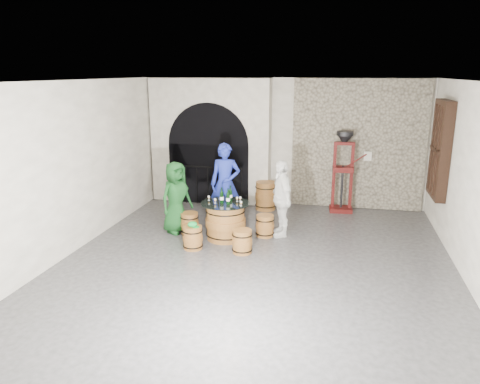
% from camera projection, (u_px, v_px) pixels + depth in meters
% --- Properties ---
extents(ground, '(8.00, 8.00, 0.00)m').
position_uv_depth(ground, '(256.00, 263.00, 8.22)').
color(ground, '#2F2F31').
rests_on(ground, ground).
extents(wall_back, '(8.00, 0.00, 8.00)m').
position_uv_depth(wall_back, '(285.00, 142.00, 11.58)').
color(wall_back, silver).
rests_on(wall_back, ground).
extents(wall_front, '(8.00, 0.00, 8.00)m').
position_uv_depth(wall_front, '(174.00, 275.00, 4.03)').
color(wall_front, silver).
rests_on(wall_front, ground).
extents(wall_left, '(0.00, 8.00, 8.00)m').
position_uv_depth(wall_left, '(74.00, 167.00, 8.54)').
color(wall_left, silver).
rests_on(wall_left, ground).
extents(wall_right, '(0.00, 8.00, 8.00)m').
position_uv_depth(wall_right, '(477.00, 188.00, 7.07)').
color(wall_right, silver).
rests_on(wall_right, ground).
extents(ceiling, '(8.00, 8.00, 0.00)m').
position_uv_depth(ceiling, '(257.00, 81.00, 7.39)').
color(ceiling, beige).
rests_on(ceiling, wall_back).
extents(stone_facing_panel, '(3.20, 0.12, 3.18)m').
position_uv_depth(stone_facing_panel, '(358.00, 145.00, 11.14)').
color(stone_facing_panel, gray).
rests_on(stone_facing_panel, ground).
extents(arched_opening, '(3.10, 0.60, 3.19)m').
position_uv_depth(arched_opening, '(211.00, 142.00, 11.73)').
color(arched_opening, silver).
rests_on(arched_opening, ground).
extents(shuttered_window, '(0.23, 1.10, 2.00)m').
position_uv_depth(shuttered_window, '(440.00, 149.00, 9.31)').
color(shuttered_window, black).
rests_on(shuttered_window, wall_right).
extents(barrel_table, '(1.00, 1.00, 0.77)m').
position_uv_depth(barrel_table, '(226.00, 221.00, 9.30)').
color(barrel_table, brown).
rests_on(barrel_table, ground).
extents(barrel_stool_left, '(0.40, 0.40, 0.46)m').
position_uv_depth(barrel_stool_left, '(190.00, 223.00, 9.64)').
color(barrel_stool_left, brown).
rests_on(barrel_stool_left, ground).
extents(barrel_stool_far, '(0.40, 0.40, 0.46)m').
position_uv_depth(barrel_stool_far, '(226.00, 216.00, 10.15)').
color(barrel_stool_far, brown).
rests_on(barrel_stool_far, ground).
extents(barrel_stool_right, '(0.40, 0.40, 0.46)m').
position_uv_depth(barrel_stool_right, '(265.00, 226.00, 9.49)').
color(barrel_stool_right, brown).
rests_on(barrel_stool_right, ground).
extents(barrel_stool_near_right, '(0.40, 0.40, 0.46)m').
position_uv_depth(barrel_stool_near_right, '(242.00, 242.00, 8.61)').
color(barrel_stool_near_right, brown).
rests_on(barrel_stool_near_right, ground).
extents(barrel_stool_near_left, '(0.40, 0.40, 0.46)m').
position_uv_depth(barrel_stool_near_left, '(193.00, 238.00, 8.81)').
color(barrel_stool_near_left, brown).
rests_on(barrel_stool_near_left, ground).
extents(green_cap, '(0.23, 0.19, 0.10)m').
position_uv_depth(green_cap, '(193.00, 224.00, 8.74)').
color(green_cap, '#0C8B31').
rests_on(green_cap, barrel_stool_near_left).
extents(person_green, '(0.80, 0.89, 1.54)m').
position_uv_depth(person_green, '(176.00, 197.00, 9.61)').
color(person_green, '#124118').
rests_on(person_green, ground).
extents(person_blue, '(0.72, 0.53, 1.82)m').
position_uv_depth(person_blue, '(225.00, 184.00, 10.17)').
color(person_blue, '#1C2B9B').
rests_on(person_blue, ground).
extents(person_white, '(0.76, 1.03, 1.62)m').
position_uv_depth(person_white, '(281.00, 198.00, 9.39)').
color(person_white, white).
rests_on(person_white, ground).
extents(wine_bottle_left, '(0.08, 0.08, 0.32)m').
position_uv_depth(wine_bottle_left, '(222.00, 197.00, 9.16)').
color(wine_bottle_left, black).
rests_on(wine_bottle_left, barrel_table).
extents(wine_bottle_center, '(0.08, 0.08, 0.32)m').
position_uv_depth(wine_bottle_center, '(228.00, 198.00, 9.08)').
color(wine_bottle_center, black).
rests_on(wine_bottle_center, barrel_table).
extents(wine_bottle_right, '(0.08, 0.08, 0.32)m').
position_uv_depth(wine_bottle_right, '(230.00, 195.00, 9.32)').
color(wine_bottle_right, black).
rests_on(wine_bottle_right, barrel_table).
extents(tasting_glass_a, '(0.05, 0.05, 0.10)m').
position_uv_depth(tasting_glass_a, '(215.00, 201.00, 9.17)').
color(tasting_glass_a, orange).
rests_on(tasting_glass_a, barrel_table).
extents(tasting_glass_b, '(0.05, 0.05, 0.10)m').
position_uv_depth(tasting_glass_b, '(237.00, 199.00, 9.30)').
color(tasting_glass_b, orange).
rests_on(tasting_glass_b, barrel_table).
extents(tasting_glass_c, '(0.05, 0.05, 0.10)m').
position_uv_depth(tasting_glass_c, '(222.00, 197.00, 9.44)').
color(tasting_glass_c, orange).
rests_on(tasting_glass_c, barrel_table).
extents(tasting_glass_d, '(0.05, 0.05, 0.10)m').
position_uv_depth(tasting_glass_d, '(240.00, 199.00, 9.31)').
color(tasting_glass_d, orange).
rests_on(tasting_glass_d, barrel_table).
extents(tasting_glass_e, '(0.05, 0.05, 0.10)m').
position_uv_depth(tasting_glass_e, '(241.00, 204.00, 8.98)').
color(tasting_glass_e, orange).
rests_on(tasting_glass_e, barrel_table).
extents(tasting_glass_f, '(0.05, 0.05, 0.10)m').
position_uv_depth(tasting_glass_f, '(209.00, 198.00, 9.37)').
color(tasting_glass_f, orange).
rests_on(tasting_glass_f, barrel_table).
extents(side_barrel, '(0.53, 0.53, 0.70)m').
position_uv_depth(side_barrel, '(266.00, 196.00, 11.30)').
color(side_barrel, brown).
rests_on(side_barrel, ground).
extents(corking_press, '(0.82, 0.48, 1.97)m').
position_uv_depth(corking_press, '(343.00, 166.00, 10.94)').
color(corking_press, '#53120D').
rests_on(corking_press, ground).
extents(control_box, '(0.18, 0.10, 0.22)m').
position_uv_depth(control_box, '(368.00, 156.00, 11.08)').
color(control_box, silver).
rests_on(control_box, wall_back).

